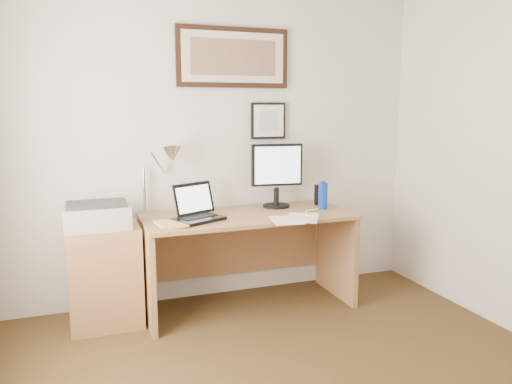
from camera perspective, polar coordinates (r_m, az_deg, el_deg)
name	(u,v)px	position (r m, az deg, el deg)	size (l,w,h in m)	color
wall_back	(215,146)	(4.07, -4.68, 5.25)	(3.50, 0.02, 2.50)	silver
side_cabinet	(105,276)	(3.79, -16.86, -9.16)	(0.50, 0.40, 0.73)	#96663F
water_bottle	(323,196)	(4.05, 7.66, -0.48)	(0.07, 0.07, 0.21)	#0D34A9
bottle_cap	(323,182)	(4.03, 7.70, 1.13)	(0.04, 0.04, 0.02)	#0D34A9
speaker	(319,195)	(4.23, 7.21, -0.31)	(0.07, 0.06, 0.17)	black
paper_sheet_a	(286,220)	(3.64, 3.46, -3.23)	(0.21, 0.30, 0.00)	white
paper_sheet_b	(302,218)	(3.72, 5.32, -2.94)	(0.23, 0.33, 0.00)	white
sticky_pad	(312,214)	(3.82, 6.37, -2.55)	(0.09, 0.09, 0.01)	#F2F775
marker_pen	(312,210)	(3.97, 6.44, -2.09)	(0.02, 0.02, 0.14)	white
book	(158,226)	(3.49, -11.18, -3.81)	(0.19, 0.25, 0.02)	tan
desk	(244,241)	(3.97, -1.34, -5.62)	(1.60, 0.70, 0.75)	#96663F
laptop	(197,212)	(3.68, -6.78, -2.24)	(0.41, 0.42, 0.26)	black
lcd_monitor	(277,172)	(4.06, 2.40, 2.28)	(0.42, 0.22, 0.52)	black
printer	(97,216)	(3.64, -17.70, -2.58)	(0.44, 0.34, 0.18)	#ACACAF
desk_lamp	(169,158)	(3.80, -9.86, 3.88)	(0.29, 0.27, 0.53)	silver
picture_large	(233,57)	(4.09, -2.61, 15.11)	(0.92, 0.04, 0.47)	black
picture_small	(268,121)	(4.18, 1.41, 8.14)	(0.30, 0.03, 0.30)	black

